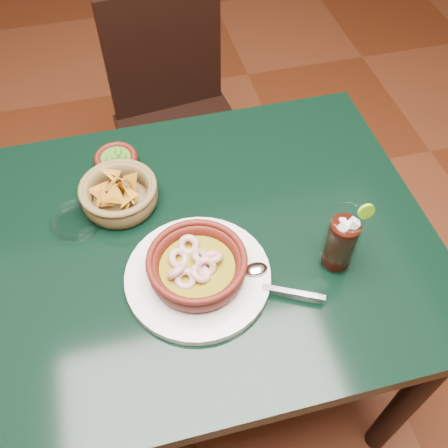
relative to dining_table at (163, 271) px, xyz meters
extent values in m
plane|color=#471C0C|center=(0.00, 0.00, -0.65)|extent=(7.00, 7.00, 0.00)
cube|color=black|center=(0.00, 0.00, 0.08)|extent=(1.20, 0.80, 0.04)
cylinder|color=black|center=(0.54, -0.34, -0.30)|extent=(0.06, 0.06, 0.71)
cylinder|color=black|center=(0.54, 0.34, -0.30)|extent=(0.06, 0.06, 0.71)
cube|color=black|center=(0.17, 0.64, -0.21)|extent=(0.46, 0.46, 0.04)
cylinder|color=black|center=(0.01, 0.44, -0.43)|extent=(0.04, 0.04, 0.44)
cylinder|color=black|center=(0.36, 0.49, -0.43)|extent=(0.04, 0.04, 0.44)
cylinder|color=black|center=(-0.03, 0.79, -0.43)|extent=(0.04, 0.04, 0.44)
cylinder|color=black|center=(0.32, 0.84, -0.43)|extent=(0.04, 0.04, 0.44)
cube|color=black|center=(0.15, 0.82, 0.02)|extent=(0.39, 0.08, 0.43)
cylinder|color=silver|center=(0.07, -0.10, 0.11)|extent=(0.30, 0.30, 0.02)
cylinder|color=#47100C|center=(0.07, -0.10, 0.12)|extent=(0.18, 0.18, 0.01)
torus|color=#47100C|center=(0.07, -0.10, 0.14)|extent=(0.22, 0.22, 0.04)
torus|color=#47100C|center=(0.07, -0.10, 0.17)|extent=(0.20, 0.20, 0.01)
cylinder|color=#706310|center=(0.07, -0.10, 0.14)|extent=(0.15, 0.15, 0.01)
torus|color=tan|center=(0.10, -0.09, 0.15)|extent=(0.05, 0.05, 0.04)
torus|color=tan|center=(0.08, -0.09, 0.15)|extent=(0.05, 0.06, 0.04)
torus|color=tan|center=(0.06, -0.05, 0.15)|extent=(0.06, 0.06, 0.05)
torus|color=tan|center=(0.03, -0.08, 0.15)|extent=(0.05, 0.06, 0.05)
torus|color=tan|center=(0.02, -0.11, 0.15)|extent=(0.06, 0.05, 0.05)
torus|color=tan|center=(0.04, -0.13, 0.15)|extent=(0.05, 0.06, 0.04)
torus|color=tan|center=(0.07, -0.12, 0.15)|extent=(0.06, 0.06, 0.04)
torus|color=tan|center=(0.08, -0.11, 0.15)|extent=(0.06, 0.05, 0.06)
cube|color=silver|center=(0.24, -0.19, 0.12)|extent=(0.12, 0.07, 0.00)
ellipsoid|color=silver|center=(0.18, -0.12, 0.12)|extent=(0.05, 0.03, 0.01)
cylinder|color=brown|center=(-0.06, 0.14, 0.10)|extent=(0.15, 0.15, 0.01)
torus|color=brown|center=(-0.06, 0.14, 0.13)|extent=(0.21, 0.21, 0.06)
torus|color=brown|center=(-0.06, 0.14, 0.15)|extent=(0.18, 0.18, 0.01)
cone|color=#B47219|center=(-0.06, 0.14, 0.17)|extent=(0.08, 0.07, 0.06)
cone|color=#B47219|center=(-0.05, 0.15, 0.13)|extent=(0.07, 0.05, 0.06)
cone|color=#B47219|center=(-0.06, 0.15, 0.13)|extent=(0.08, 0.02, 0.08)
cone|color=#B47219|center=(-0.07, 0.17, 0.17)|extent=(0.07, 0.08, 0.05)
cone|color=#B47219|center=(-0.06, 0.15, 0.15)|extent=(0.04, 0.08, 0.08)
cone|color=#B47219|center=(-0.03, 0.12, 0.15)|extent=(0.05, 0.09, 0.07)
cone|color=#B47219|center=(-0.06, 0.10, 0.12)|extent=(0.03, 0.08, 0.08)
cone|color=#B47219|center=(-0.07, 0.11, 0.16)|extent=(0.08, 0.05, 0.06)
cone|color=#B47219|center=(-0.03, 0.16, 0.14)|extent=(0.06, 0.06, 0.07)
cone|color=#B47219|center=(-0.11, 0.14, 0.13)|extent=(0.05, 0.08, 0.07)
cone|color=#B47219|center=(-0.08, 0.15, 0.14)|extent=(0.08, 0.07, 0.06)
cone|color=#B47219|center=(-0.10, 0.15, 0.14)|extent=(0.09, 0.06, 0.07)
cone|color=#B47219|center=(-0.10, 0.13, 0.14)|extent=(0.05, 0.08, 0.07)
cone|color=#B47219|center=(-0.07, 0.15, 0.17)|extent=(0.06, 0.09, 0.07)
cone|color=#B47219|center=(-0.04, 0.11, 0.15)|extent=(0.07, 0.09, 0.05)
cone|color=#B47219|center=(-0.05, 0.14, 0.17)|extent=(0.05, 0.08, 0.08)
cylinder|color=#47100C|center=(-0.06, 0.26, 0.10)|extent=(0.09, 0.09, 0.01)
torus|color=#47100C|center=(-0.06, 0.26, 0.12)|extent=(0.12, 0.12, 0.04)
cylinder|color=#20500E|center=(-0.06, 0.26, 0.12)|extent=(0.07, 0.07, 0.01)
sphere|color=#20500E|center=(-0.07, 0.26, 0.13)|extent=(0.02, 0.02, 0.02)
sphere|color=#20500E|center=(-0.06, 0.26, 0.13)|extent=(0.02, 0.02, 0.02)
sphere|color=#20500E|center=(-0.04, 0.26, 0.13)|extent=(0.02, 0.02, 0.02)
sphere|color=#20500E|center=(-0.05, 0.28, 0.13)|extent=(0.02, 0.02, 0.02)
sphere|color=#20500E|center=(-0.05, 0.27, 0.13)|extent=(0.02, 0.02, 0.02)
cylinder|color=white|center=(0.35, -0.13, 0.10)|extent=(0.07, 0.07, 0.01)
torus|color=white|center=(0.35, -0.13, 0.17)|extent=(0.15, 0.15, 0.08)
cylinder|color=black|center=(0.35, -0.13, 0.16)|extent=(0.06, 0.06, 0.12)
cube|color=silver|center=(0.36, -0.12, 0.21)|extent=(0.02, 0.02, 0.02)
cube|color=silver|center=(0.37, -0.13, 0.23)|extent=(0.03, 0.02, 0.03)
cube|color=silver|center=(0.35, -0.12, 0.22)|extent=(0.02, 0.02, 0.02)
cube|color=silver|center=(0.35, -0.13, 0.21)|extent=(0.03, 0.02, 0.02)
cube|color=silver|center=(0.35, -0.13, 0.23)|extent=(0.03, 0.02, 0.03)
torus|color=white|center=(0.35, -0.13, 0.25)|extent=(0.07, 0.07, 0.00)
cylinder|color=#5DA211|center=(0.39, -0.13, 0.25)|extent=(0.03, 0.01, 0.03)
cylinder|color=white|center=(-0.16, 0.10, 0.10)|extent=(0.10, 0.10, 0.01)
torus|color=white|center=(-0.16, 0.10, 0.11)|extent=(0.13, 0.13, 0.03)
camera|label=1|loc=(-0.01, -0.64, 0.97)|focal=40.00mm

